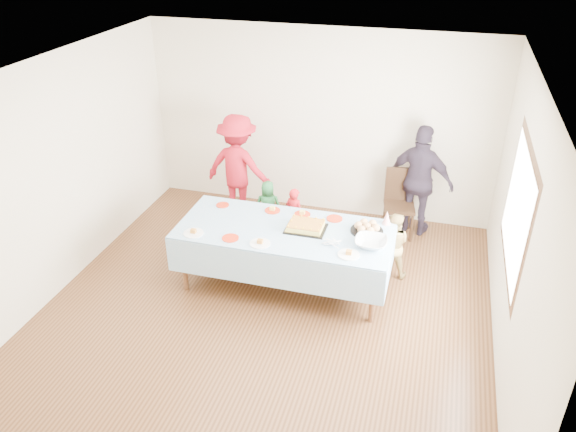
# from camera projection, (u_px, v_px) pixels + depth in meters

# --- Properties ---
(ground) EXTENTS (5.00, 5.00, 0.00)m
(ground) POSITION_uv_depth(u_px,v_px,m) (269.00, 304.00, 6.55)
(ground) COLOR #482A14
(ground) RESTS_ON ground
(room_walls) EXTENTS (5.04, 5.04, 2.72)m
(room_walls) POSITION_uv_depth(u_px,v_px,m) (271.00, 165.00, 5.68)
(room_walls) COLOR beige
(room_walls) RESTS_ON ground
(party_table) EXTENTS (2.50, 1.10, 0.78)m
(party_table) POSITION_uv_depth(u_px,v_px,m) (285.00, 233.00, 6.54)
(party_table) COLOR #57311D
(party_table) RESTS_ON ground
(birthday_cake) EXTENTS (0.46, 0.36, 0.08)m
(birthday_cake) POSITION_uv_depth(u_px,v_px,m) (306.00, 226.00, 6.49)
(birthday_cake) COLOR black
(birthday_cake) RESTS_ON party_table
(rolls_tray) EXTENTS (0.38, 0.38, 0.11)m
(rolls_tray) POSITION_uv_depth(u_px,v_px,m) (367.00, 228.00, 6.44)
(rolls_tray) COLOR black
(rolls_tray) RESTS_ON party_table
(punch_bowl) EXTENTS (0.36, 0.36, 0.09)m
(punch_bowl) POSITION_uv_depth(u_px,v_px,m) (371.00, 242.00, 6.17)
(punch_bowl) COLOR silver
(punch_bowl) RESTS_ON party_table
(party_hat) EXTENTS (0.10, 0.10, 0.17)m
(party_hat) POSITION_uv_depth(u_px,v_px,m) (387.00, 218.00, 6.58)
(party_hat) COLOR white
(party_hat) RESTS_ON party_table
(fork_pile) EXTENTS (0.24, 0.18, 0.07)m
(fork_pile) POSITION_uv_depth(u_px,v_px,m) (332.00, 242.00, 6.20)
(fork_pile) COLOR white
(fork_pile) RESTS_ON party_table
(plate_red_far_a) EXTENTS (0.16, 0.16, 0.01)m
(plate_red_far_a) POSITION_uv_depth(u_px,v_px,m) (223.00, 205.00, 7.03)
(plate_red_far_a) COLOR red
(plate_red_far_a) RESTS_ON party_table
(plate_red_far_b) EXTENTS (0.19, 0.19, 0.01)m
(plate_red_far_b) POSITION_uv_depth(u_px,v_px,m) (272.00, 210.00, 6.90)
(plate_red_far_b) COLOR red
(plate_red_far_b) RESTS_ON party_table
(plate_red_far_c) EXTENTS (0.20, 0.20, 0.01)m
(plate_red_far_c) POSITION_uv_depth(u_px,v_px,m) (302.00, 214.00, 6.81)
(plate_red_far_c) COLOR red
(plate_red_far_c) RESTS_ON party_table
(plate_red_far_d) EXTENTS (0.19, 0.19, 0.01)m
(plate_red_far_d) POSITION_uv_depth(u_px,v_px,m) (334.00, 219.00, 6.72)
(plate_red_far_d) COLOR red
(plate_red_far_d) RESTS_ON party_table
(plate_red_near) EXTENTS (0.19, 0.19, 0.01)m
(plate_red_near) POSITION_uv_depth(u_px,v_px,m) (230.00, 238.00, 6.33)
(plate_red_near) COLOR red
(plate_red_near) RESTS_ON party_table
(plate_white_left) EXTENTS (0.23, 0.23, 0.01)m
(plate_white_left) POSITION_uv_depth(u_px,v_px,m) (194.00, 233.00, 6.42)
(plate_white_left) COLOR white
(plate_white_left) RESTS_ON party_table
(plate_white_mid) EXTENTS (0.23, 0.23, 0.01)m
(plate_white_mid) POSITION_uv_depth(u_px,v_px,m) (260.00, 243.00, 6.23)
(plate_white_mid) COLOR white
(plate_white_mid) RESTS_ON party_table
(plate_white_right) EXTENTS (0.24, 0.24, 0.01)m
(plate_white_right) POSITION_uv_depth(u_px,v_px,m) (349.00, 255.00, 6.03)
(plate_white_right) COLOR white
(plate_white_right) RESTS_ON party_table
(dining_chair) EXTENTS (0.47, 0.47, 0.95)m
(dining_chair) POSITION_uv_depth(u_px,v_px,m) (399.00, 198.00, 7.75)
(dining_chair) COLOR black
(dining_chair) RESTS_ON ground
(toddler_left) EXTENTS (0.33, 0.28, 0.78)m
(toddler_left) POSITION_uv_depth(u_px,v_px,m) (294.00, 214.00, 7.64)
(toddler_left) COLOR red
(toddler_left) RESTS_ON ground
(toddler_mid) EXTENTS (0.41, 0.32, 0.75)m
(toddler_mid) POSITION_uv_depth(u_px,v_px,m) (268.00, 206.00, 7.87)
(toddler_mid) COLOR #267339
(toddler_mid) RESTS_ON ground
(toddler_right) EXTENTS (0.45, 0.37, 0.86)m
(toddler_right) POSITION_uv_depth(u_px,v_px,m) (392.00, 245.00, 6.86)
(toddler_right) COLOR tan
(toddler_right) RESTS_ON ground
(adult_left) EXTENTS (1.07, 0.70, 1.56)m
(adult_left) POSITION_uv_depth(u_px,v_px,m) (238.00, 167.00, 8.05)
(adult_left) COLOR #B51626
(adult_left) RESTS_ON ground
(adult_right) EXTENTS (1.00, 0.64, 1.58)m
(adult_right) POSITION_uv_depth(u_px,v_px,m) (420.00, 181.00, 7.63)
(adult_right) COLOR #322736
(adult_right) RESTS_ON ground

